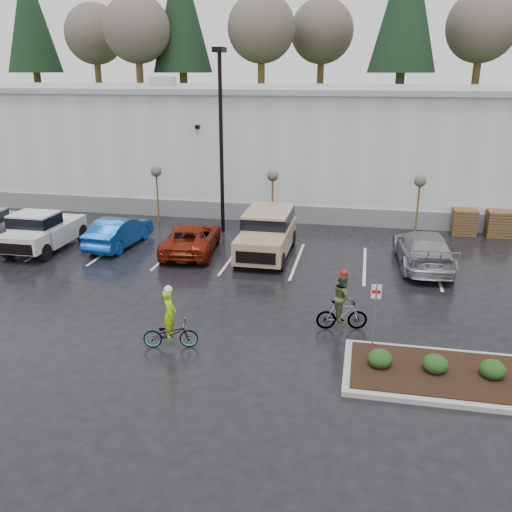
% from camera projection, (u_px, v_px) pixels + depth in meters
% --- Properties ---
extents(ground, '(120.00, 120.00, 0.00)m').
position_uv_depth(ground, '(249.00, 342.00, 17.10)').
color(ground, black).
rests_on(ground, ground).
extents(warehouse, '(60.50, 15.50, 7.20)m').
position_uv_depth(warehouse, '(317.00, 142.00, 36.33)').
color(warehouse, silver).
rests_on(warehouse, ground).
extents(wooded_ridge, '(80.00, 25.00, 6.00)m').
position_uv_depth(wooded_ridge, '(337.00, 122.00, 57.89)').
color(wooded_ridge, '#233616').
rests_on(wooded_ridge, ground).
extents(lamppost, '(0.50, 1.00, 9.22)m').
position_uv_depth(lamppost, '(221.00, 122.00, 27.15)').
color(lamppost, black).
rests_on(lamppost, ground).
extents(sapling_west, '(0.60, 0.60, 3.20)m').
position_uv_depth(sapling_west, '(156.00, 175.00, 29.78)').
color(sapling_west, '#4E321F').
rests_on(sapling_west, ground).
extents(sapling_mid, '(0.60, 0.60, 3.20)m').
position_uv_depth(sapling_mid, '(273.00, 179.00, 28.56)').
color(sapling_mid, '#4E321F').
rests_on(sapling_mid, ground).
extents(sapling_east, '(0.60, 0.60, 3.20)m').
position_uv_depth(sapling_east, '(420.00, 185.00, 27.16)').
color(sapling_east, '#4E321F').
rests_on(sapling_east, ground).
extents(pallet_stack_a, '(1.20, 1.20, 1.35)m').
position_uv_depth(pallet_stack_a, '(464.00, 221.00, 28.29)').
color(pallet_stack_a, '#4E321F').
rests_on(pallet_stack_a, ground).
extents(pallet_stack_b, '(1.20, 1.20, 1.35)m').
position_uv_depth(pallet_stack_b, '(498.00, 223.00, 27.97)').
color(pallet_stack_b, '#4E321F').
rests_on(pallet_stack_b, ground).
extents(curb_island, '(8.00, 3.00, 0.15)m').
position_uv_depth(curb_island, '(491.00, 380.00, 14.84)').
color(curb_island, gray).
rests_on(curb_island, ground).
extents(mulch_bed, '(7.60, 2.60, 0.04)m').
position_uv_depth(mulch_bed, '(491.00, 377.00, 14.81)').
color(mulch_bed, black).
rests_on(mulch_bed, curb_island).
extents(shrub_a, '(0.70, 0.70, 0.52)m').
position_uv_depth(shrub_a, '(380.00, 358.00, 15.29)').
color(shrub_a, '#163512').
rests_on(shrub_a, curb_island).
extents(shrub_b, '(0.70, 0.70, 0.52)m').
position_uv_depth(shrub_b, '(435.00, 364.00, 15.01)').
color(shrub_b, '#163512').
rests_on(shrub_b, curb_island).
extents(shrub_c, '(0.70, 0.70, 0.52)m').
position_uv_depth(shrub_c, '(493.00, 369.00, 14.73)').
color(shrub_c, '#163512').
rests_on(shrub_c, curb_island).
extents(fire_lane_sign, '(0.30, 0.05, 2.20)m').
position_uv_depth(fire_lane_sign, '(375.00, 309.00, 16.12)').
color(fire_lane_sign, gray).
rests_on(fire_lane_sign, ground).
extents(pickup_white, '(2.10, 5.20, 1.96)m').
position_uv_depth(pickup_white, '(47.00, 228.00, 25.95)').
color(pickup_white, silver).
rests_on(pickup_white, ground).
extents(car_blue, '(1.87, 4.53, 1.46)m').
position_uv_depth(car_blue, '(119.00, 232.00, 26.31)').
color(car_blue, '#0E439C').
rests_on(car_blue, ground).
extents(car_red, '(2.85, 5.16, 1.37)m').
position_uv_depth(car_red, '(191.00, 238.00, 25.43)').
color(car_red, maroon).
rests_on(car_red, ground).
extents(suv_tan, '(2.20, 5.10, 2.06)m').
position_uv_depth(suv_tan, '(266.00, 235.00, 24.77)').
color(suv_tan, tan).
rests_on(suv_tan, ground).
extents(car_far_silver, '(2.53, 5.50, 1.56)m').
position_uv_depth(car_far_silver, '(424.00, 249.00, 23.56)').
color(car_far_silver, '#96989D').
rests_on(car_far_silver, ground).
extents(cyclist_hivis, '(1.78, 0.96, 2.04)m').
position_uv_depth(cyclist_hivis, '(170.00, 328.00, 16.59)').
color(cyclist_hivis, '#3F3F44').
rests_on(cyclist_hivis, ground).
extents(cyclist_olive, '(1.68, 0.84, 2.11)m').
position_uv_depth(cyclist_olive, '(342.00, 307.00, 17.72)').
color(cyclist_olive, '#3F3F44').
rests_on(cyclist_olive, ground).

